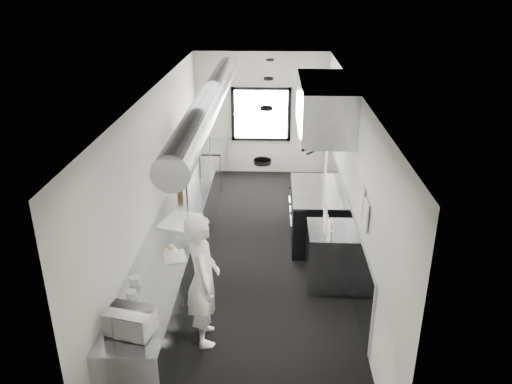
# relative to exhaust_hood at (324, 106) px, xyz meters

# --- Properties ---
(floor) EXTENTS (3.00, 8.00, 0.01)m
(floor) POSITION_rel_exhaust_hood_xyz_m (-1.10, -0.70, -2.39)
(floor) COLOR black
(floor) RESTS_ON ground
(ceiling) EXTENTS (3.00, 8.00, 0.01)m
(ceiling) POSITION_rel_exhaust_hood_xyz_m (-1.10, -0.70, 0.41)
(ceiling) COLOR beige
(ceiling) RESTS_ON wall_back
(wall_back) EXTENTS (3.00, 0.02, 2.80)m
(wall_back) POSITION_rel_exhaust_hood_xyz_m (-1.10, 3.30, -0.99)
(wall_back) COLOR beige
(wall_back) RESTS_ON floor
(wall_front) EXTENTS (3.00, 0.02, 2.80)m
(wall_front) POSITION_rel_exhaust_hood_xyz_m (-1.10, -4.70, -0.99)
(wall_front) COLOR beige
(wall_front) RESTS_ON floor
(wall_left) EXTENTS (0.02, 8.00, 2.80)m
(wall_left) POSITION_rel_exhaust_hood_xyz_m (-2.60, -0.70, -0.99)
(wall_left) COLOR beige
(wall_left) RESTS_ON floor
(wall_right) EXTENTS (0.02, 8.00, 2.80)m
(wall_right) POSITION_rel_exhaust_hood_xyz_m (0.40, -0.70, -0.99)
(wall_right) COLOR beige
(wall_right) RESTS_ON floor
(wall_cladding) EXTENTS (0.03, 5.50, 1.10)m
(wall_cladding) POSITION_rel_exhaust_hood_xyz_m (0.38, -0.40, -1.84)
(wall_cladding) COLOR #959AA3
(wall_cladding) RESTS_ON wall_right
(hvac_duct) EXTENTS (0.40, 6.40, 0.40)m
(hvac_duct) POSITION_rel_exhaust_hood_xyz_m (-1.80, -0.30, 0.16)
(hvac_duct) COLOR gray
(hvac_duct) RESTS_ON ceiling
(service_window) EXTENTS (1.36, 0.05, 1.25)m
(service_window) POSITION_rel_exhaust_hood_xyz_m (-1.10, 3.26, -0.99)
(service_window) COLOR white
(service_window) RESTS_ON wall_back
(exhaust_hood) EXTENTS (0.81, 2.20, 0.88)m
(exhaust_hood) POSITION_rel_exhaust_hood_xyz_m (0.00, 0.00, 0.00)
(exhaust_hood) COLOR #959AA3
(exhaust_hood) RESTS_ON ceiling
(prep_counter) EXTENTS (0.70, 6.00, 0.90)m
(prep_counter) POSITION_rel_exhaust_hood_xyz_m (-2.25, -1.20, -1.94)
(prep_counter) COLOR #959AA3
(prep_counter) RESTS_ON floor
(pass_shelf) EXTENTS (0.45, 3.00, 0.68)m
(pass_shelf) POSITION_rel_exhaust_hood_xyz_m (-2.29, 0.30, -0.86)
(pass_shelf) COLOR #959AA3
(pass_shelf) RESTS_ON prep_counter
(range) EXTENTS (0.88, 1.60, 0.94)m
(range) POSITION_rel_exhaust_hood_xyz_m (-0.06, 0.00, -1.92)
(range) COLOR black
(range) RESTS_ON floor
(bottle_station) EXTENTS (0.65, 0.80, 0.90)m
(bottle_station) POSITION_rel_exhaust_hood_xyz_m (0.05, -1.40, -1.94)
(bottle_station) COLOR #959AA3
(bottle_station) RESTS_ON floor
(far_work_table) EXTENTS (0.70, 1.20, 0.90)m
(far_work_table) POSITION_rel_exhaust_hood_xyz_m (-2.25, 2.50, -1.94)
(far_work_table) COLOR #959AA3
(far_work_table) RESTS_ON floor
(notice_sheet_a) EXTENTS (0.02, 0.28, 0.38)m
(notice_sheet_a) POSITION_rel_exhaust_hood_xyz_m (0.37, -1.90, -0.79)
(notice_sheet_a) COLOR silver
(notice_sheet_a) RESTS_ON wall_right
(notice_sheet_b) EXTENTS (0.02, 0.28, 0.38)m
(notice_sheet_b) POSITION_rel_exhaust_hood_xyz_m (0.37, -2.25, -0.84)
(notice_sheet_b) COLOR silver
(notice_sheet_b) RESTS_ON wall_right
(line_cook) EXTENTS (0.55, 0.72, 1.76)m
(line_cook) POSITION_rel_exhaust_hood_xyz_m (-1.64, -2.76, -1.51)
(line_cook) COLOR white
(line_cook) RESTS_ON floor
(microwave) EXTENTS (0.51, 0.44, 0.27)m
(microwave) POSITION_rel_exhaust_hood_xyz_m (-2.26, -3.80, -1.36)
(microwave) COLOR silver
(microwave) RESTS_ON prep_counter
(deli_tub_a) EXTENTS (0.16, 0.16, 0.09)m
(deli_tub_a) POSITION_rel_exhaust_hood_xyz_m (-2.41, -3.20, -1.45)
(deli_tub_a) COLOR #B1B9AB
(deli_tub_a) RESTS_ON prep_counter
(deli_tub_b) EXTENTS (0.15, 0.15, 0.09)m
(deli_tub_b) POSITION_rel_exhaust_hood_xyz_m (-2.44, -2.92, -1.44)
(deli_tub_b) COLOR #B1B9AB
(deli_tub_b) RESTS_ON prep_counter
(newspaper) EXTENTS (0.38, 0.42, 0.01)m
(newspaper) POSITION_rel_exhaust_hood_xyz_m (-2.08, -2.27, -1.49)
(newspaper) COLOR white
(newspaper) RESTS_ON prep_counter
(small_plate) EXTENTS (0.20, 0.20, 0.01)m
(small_plate) POSITION_rel_exhaust_hood_xyz_m (-2.16, -2.10, -1.48)
(small_plate) COLOR white
(small_plate) RESTS_ON prep_counter
(pastry) EXTENTS (0.09, 0.09, 0.09)m
(pastry) POSITION_rel_exhaust_hood_xyz_m (-2.16, -2.10, -1.43)
(pastry) COLOR #DBB873
(pastry) RESTS_ON small_plate
(cutting_board) EXTENTS (0.65, 0.75, 0.02)m
(cutting_board) POSITION_rel_exhaust_hood_xyz_m (-2.20, -1.22, -1.48)
(cutting_board) COLOR silver
(cutting_board) RESTS_ON prep_counter
(knife_block) EXTENTS (0.12, 0.21, 0.22)m
(knife_block) POSITION_rel_exhaust_hood_xyz_m (-2.39, -0.10, -1.38)
(knife_block) COLOR brown
(knife_block) RESTS_ON prep_counter
(plate_stack_a) EXTENTS (0.27, 0.27, 0.25)m
(plate_stack_a) POSITION_rel_exhaust_hood_xyz_m (-2.32, -0.38, -0.70)
(plate_stack_a) COLOR white
(plate_stack_a) RESTS_ON pass_shelf
(plate_stack_b) EXTENTS (0.24, 0.24, 0.30)m
(plate_stack_b) POSITION_rel_exhaust_hood_xyz_m (-2.29, -0.14, -0.67)
(plate_stack_b) COLOR white
(plate_stack_b) RESTS_ON pass_shelf
(plate_stack_c) EXTENTS (0.29, 0.29, 0.36)m
(plate_stack_c) POSITION_rel_exhaust_hood_xyz_m (-2.30, 0.40, -0.64)
(plate_stack_c) COLOR white
(plate_stack_c) RESTS_ON pass_shelf
(plate_stack_d) EXTENTS (0.32, 0.32, 0.38)m
(plate_stack_d) POSITION_rel_exhaust_hood_xyz_m (-2.28, 0.94, -0.63)
(plate_stack_d) COLOR white
(plate_stack_d) RESTS_ON pass_shelf
(squeeze_bottle_a) EXTENTS (0.07, 0.07, 0.16)m
(squeeze_bottle_a) POSITION_rel_exhaust_hood_xyz_m (0.02, -1.75, -1.41)
(squeeze_bottle_a) COLOR silver
(squeeze_bottle_a) RESTS_ON bottle_station
(squeeze_bottle_b) EXTENTS (0.08, 0.08, 0.20)m
(squeeze_bottle_b) POSITION_rel_exhaust_hood_xyz_m (0.04, -1.53, -1.39)
(squeeze_bottle_b) COLOR silver
(squeeze_bottle_b) RESTS_ON bottle_station
(squeeze_bottle_c) EXTENTS (0.06, 0.06, 0.17)m
(squeeze_bottle_c) POSITION_rel_exhaust_hood_xyz_m (0.03, -1.41, -1.41)
(squeeze_bottle_c) COLOR silver
(squeeze_bottle_c) RESTS_ON bottle_station
(squeeze_bottle_d) EXTENTS (0.07, 0.07, 0.16)m
(squeeze_bottle_d) POSITION_rel_exhaust_hood_xyz_m (0.01, -1.25, -1.41)
(squeeze_bottle_d) COLOR silver
(squeeze_bottle_d) RESTS_ON bottle_station
(squeeze_bottle_e) EXTENTS (0.08, 0.08, 0.19)m
(squeeze_bottle_e) POSITION_rel_exhaust_hood_xyz_m (0.00, -1.07, -1.39)
(squeeze_bottle_e) COLOR silver
(squeeze_bottle_e) RESTS_ON bottle_station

